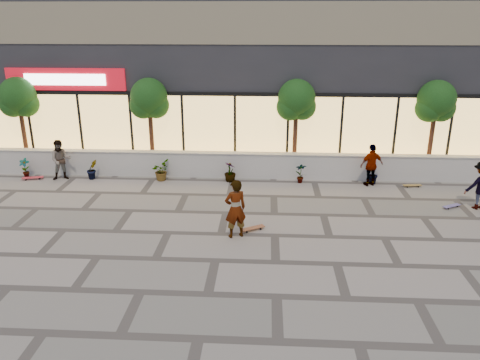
# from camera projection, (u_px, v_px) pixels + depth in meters

# --- Properties ---
(ground) EXTENTS (80.00, 80.00, 0.00)m
(ground) POSITION_uv_depth(u_px,v_px,m) (215.00, 260.00, 12.65)
(ground) COLOR #9E9389
(ground) RESTS_ON ground
(planter_wall) EXTENTS (22.00, 0.42, 1.04)m
(planter_wall) POSITION_uv_depth(u_px,v_px,m) (234.00, 165.00, 19.08)
(planter_wall) COLOR silver
(planter_wall) RESTS_ON ground
(retail_building) EXTENTS (24.00, 9.17, 8.50)m
(retail_building) POSITION_uv_depth(u_px,v_px,m) (241.00, 59.00, 23.01)
(retail_building) COLOR #27272C
(retail_building) RESTS_ON ground
(shrub_a) EXTENTS (0.43, 0.29, 0.81)m
(shrub_a) POSITION_uv_depth(u_px,v_px,m) (25.00, 168.00, 19.06)
(shrub_a) COLOR #193A12
(shrub_a) RESTS_ON ground
(shrub_b) EXTENTS (0.57, 0.57, 0.81)m
(shrub_b) POSITION_uv_depth(u_px,v_px,m) (92.00, 169.00, 18.91)
(shrub_b) COLOR #193A12
(shrub_b) RESTS_ON ground
(shrub_c) EXTENTS (0.68, 0.77, 0.81)m
(shrub_c) POSITION_uv_depth(u_px,v_px,m) (161.00, 170.00, 18.76)
(shrub_c) COLOR #193A12
(shrub_c) RESTS_ON ground
(shrub_d) EXTENTS (0.64, 0.64, 0.81)m
(shrub_d) POSITION_uv_depth(u_px,v_px,m) (230.00, 172.00, 18.60)
(shrub_d) COLOR #193A12
(shrub_d) RESTS_ON ground
(shrub_e) EXTENTS (0.46, 0.35, 0.81)m
(shrub_e) POSITION_uv_depth(u_px,v_px,m) (301.00, 173.00, 18.45)
(shrub_e) COLOR #193A12
(shrub_e) RESTS_ON ground
(shrub_f) EXTENTS (0.55, 0.57, 0.81)m
(shrub_f) POSITION_uv_depth(u_px,v_px,m) (372.00, 174.00, 18.30)
(shrub_f) COLOR #193A12
(shrub_f) RESTS_ON ground
(tree_west) EXTENTS (1.60, 1.50, 3.92)m
(tree_west) POSITION_uv_depth(u_px,v_px,m) (19.00, 100.00, 19.41)
(tree_west) COLOR #49281A
(tree_west) RESTS_ON ground
(tree_midwest) EXTENTS (1.60, 1.50, 3.92)m
(tree_midwest) POSITION_uv_depth(u_px,v_px,m) (149.00, 101.00, 19.11)
(tree_midwest) COLOR #49281A
(tree_midwest) RESTS_ON ground
(tree_mideast) EXTENTS (1.60, 1.50, 3.92)m
(tree_mideast) POSITION_uv_depth(u_px,v_px,m) (296.00, 102.00, 18.79)
(tree_mideast) COLOR #49281A
(tree_mideast) RESTS_ON ground
(tree_east) EXTENTS (1.60, 1.50, 3.92)m
(tree_east) POSITION_uv_depth(u_px,v_px,m) (436.00, 104.00, 18.49)
(tree_east) COLOR #49281A
(tree_east) RESTS_ON ground
(skater_center) EXTENTS (0.77, 0.66, 1.80)m
(skater_center) POSITION_uv_depth(u_px,v_px,m) (235.00, 209.00, 13.74)
(skater_center) COLOR white
(skater_center) RESTS_ON ground
(skater_left) EXTENTS (0.96, 0.86, 1.64)m
(skater_left) POSITION_uv_depth(u_px,v_px,m) (61.00, 160.00, 18.69)
(skater_left) COLOR tan
(skater_left) RESTS_ON ground
(skater_right_near) EXTENTS (1.05, 0.72, 1.66)m
(skater_right_near) POSITION_uv_depth(u_px,v_px,m) (372.00, 165.00, 18.02)
(skater_right_near) COLOR silver
(skater_right_near) RESTS_ON ground
(skateboard_center) EXTENTS (0.78, 0.58, 0.10)m
(skateboard_center) POSITION_uv_depth(u_px,v_px,m) (253.00, 228.00, 14.40)
(skateboard_center) COLOR brown
(skateboard_center) RESTS_ON ground
(skateboard_left) EXTENTS (0.84, 0.43, 0.10)m
(skateboard_left) POSITION_uv_depth(u_px,v_px,m) (33.00, 178.00, 18.91)
(skateboard_left) COLOR red
(skateboard_left) RESTS_ON ground
(skateboard_right_near) EXTENTS (0.73, 0.28, 0.09)m
(skateboard_right_near) POSITION_uv_depth(u_px,v_px,m) (412.00, 185.00, 18.09)
(skateboard_right_near) COLOR olive
(skateboard_right_near) RESTS_ON ground
(skateboard_right_far) EXTENTS (0.71, 0.50, 0.09)m
(skateboard_right_far) POSITION_uv_depth(u_px,v_px,m) (452.00, 206.00, 16.12)
(skateboard_right_far) COLOR #585093
(skateboard_right_far) RESTS_ON ground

